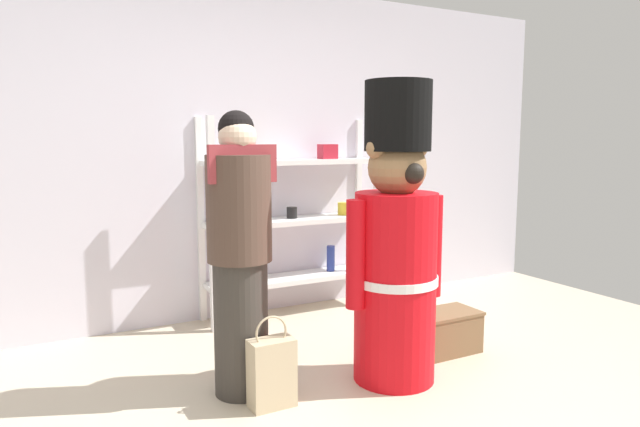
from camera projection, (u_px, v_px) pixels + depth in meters
back_wall at (222, 153)px, 4.45m from camera, size 6.40×0.12×2.60m
merchandise_shelf at (293, 218)px, 4.56m from camera, size 1.47×0.35×1.58m
teddy_bear_guard at (396, 248)px, 3.27m from camera, size 0.65×0.49×1.73m
person_shopper at (240, 252)px, 3.08m from camera, size 0.37×0.35×1.56m
shopping_bag at (272, 372)px, 3.00m from camera, size 0.24×0.14×0.50m
display_crate at (446, 331)px, 3.78m from camera, size 0.43×0.28×0.28m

